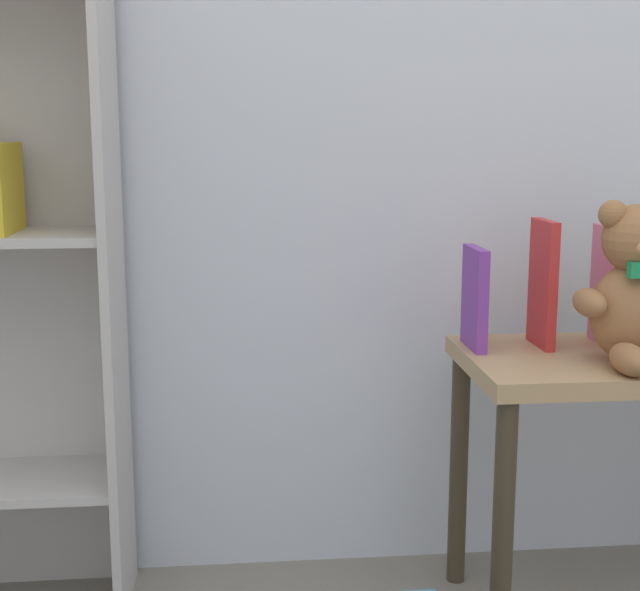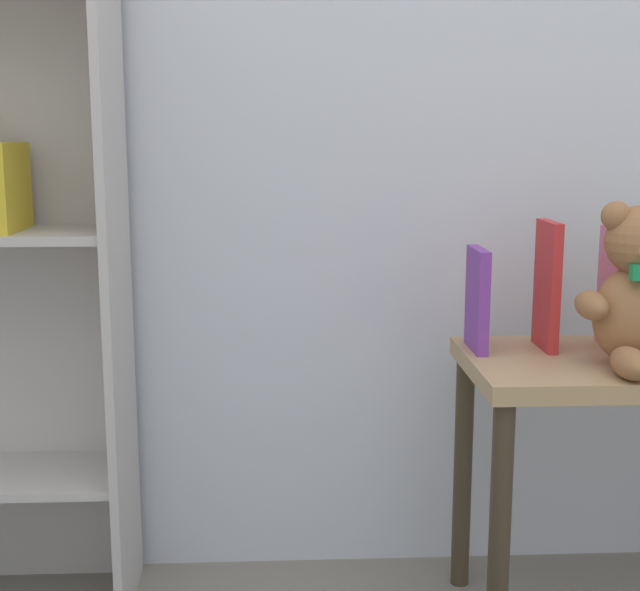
# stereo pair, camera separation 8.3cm
# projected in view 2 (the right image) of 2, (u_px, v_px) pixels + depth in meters

# --- Properties ---
(wall_back) EXTENTS (4.80, 0.06, 2.50)m
(wall_back) POSITION_uv_depth(u_px,v_px,m) (449.00, 10.00, 1.91)
(wall_back) COLOR silver
(wall_back) RESTS_ON ground_plane
(display_table) EXTENTS (0.63, 0.38, 0.56)m
(display_table) POSITION_uv_depth(u_px,v_px,m) (625.00, 404.00, 1.76)
(display_table) COLOR tan
(display_table) RESTS_ON ground_plane
(teddy_bear) EXTENTS (0.24, 0.22, 0.31)m
(teddy_bear) POSITION_uv_depth(u_px,v_px,m) (640.00, 293.00, 1.65)
(teddy_bear) COLOR #99663D
(teddy_bear) RESTS_ON display_table
(book_standing_purple) EXTENTS (0.02, 0.13, 0.21)m
(book_standing_purple) POSITION_uv_depth(u_px,v_px,m) (477.00, 299.00, 1.79)
(book_standing_purple) COLOR purple
(book_standing_purple) RESTS_ON display_table
(book_standing_red) EXTENTS (0.02, 0.12, 0.26)m
(book_standing_red) POSITION_uv_depth(u_px,v_px,m) (547.00, 285.00, 1.79)
(book_standing_red) COLOR red
(book_standing_red) RESTS_ON display_table
(book_standing_pink) EXTENTS (0.03, 0.11, 0.25)m
(book_standing_pink) POSITION_uv_depth(u_px,v_px,m) (615.00, 288.00, 1.81)
(book_standing_pink) COLOR #D17093
(book_standing_pink) RESTS_ON display_table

